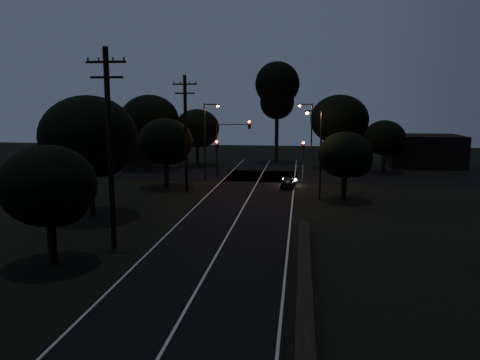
# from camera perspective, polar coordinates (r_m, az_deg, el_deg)

# --- Properties ---
(road_surface) EXTENTS (60.00, 70.00, 0.03)m
(road_surface) POSITION_cam_1_polar(r_m,az_deg,el_deg) (41.47, 1.28, -1.81)
(road_surface) COLOR black
(road_surface) RESTS_ON ground
(utility_pole_mid) EXTENTS (2.20, 0.30, 11.00)m
(utility_pole_mid) POSITION_cam_1_polar(r_m,az_deg,el_deg) (26.55, -15.60, 4.04)
(utility_pole_mid) COLOR black
(utility_pole_mid) RESTS_ON ground
(utility_pole_far) EXTENTS (2.20, 0.30, 10.50)m
(utility_pole_far) POSITION_cam_1_polar(r_m,az_deg,el_deg) (42.68, -6.64, 5.87)
(utility_pole_far) COLOR black
(utility_pole_far) RESTS_ON ground
(tree_left_b) EXTENTS (4.74, 4.74, 6.03)m
(tree_left_b) POSITION_cam_1_polar(r_m,az_deg,el_deg) (24.84, -22.09, -0.92)
(tree_left_b) COLOR black
(tree_left_b) RESTS_ON ground
(tree_left_c) EXTENTS (6.81, 6.81, 8.60)m
(tree_left_c) POSITION_cam_1_polar(r_m,az_deg,el_deg) (34.54, -17.68, 4.80)
(tree_left_c) COLOR black
(tree_left_c) RESTS_ON ground
(tree_left_d) EXTENTS (5.23, 5.23, 6.64)m
(tree_left_d) POSITION_cam_1_polar(r_m,az_deg,el_deg) (45.20, -8.88, 4.50)
(tree_left_d) COLOR black
(tree_left_d) RESTS_ON ground
(tree_far_nw) EXTENTS (5.75, 5.75, 7.29)m
(tree_far_nw) POSITION_cam_1_polar(r_m,az_deg,el_deg) (60.75, -5.08, 6.19)
(tree_far_nw) COLOR black
(tree_far_nw) RESTS_ON ground
(tree_far_w) EXTENTS (7.10, 7.10, 9.05)m
(tree_far_w) POSITION_cam_1_polar(r_m,az_deg,el_deg) (58.12, -10.78, 7.07)
(tree_far_w) COLOR black
(tree_far_w) RESTS_ON ground
(tree_far_ne) EXTENTS (7.18, 7.18, 9.08)m
(tree_far_ne) POSITION_cam_1_polar(r_m,az_deg,el_deg) (59.42, 12.28, 7.07)
(tree_far_ne) COLOR black
(tree_far_ne) RESTS_ON ground
(tree_far_e) EXTENTS (4.79, 4.79, 6.08)m
(tree_far_e) POSITION_cam_1_polar(r_m,az_deg,el_deg) (57.22, 17.38, 4.82)
(tree_far_e) COLOR black
(tree_far_e) RESTS_ON ground
(tree_right_a) EXTENTS (4.51, 4.51, 5.73)m
(tree_right_a) POSITION_cam_1_polar(r_m,az_deg,el_deg) (39.65, 12.93, 2.86)
(tree_right_a) COLOR black
(tree_right_a) RESTS_ON ground
(tall_pine) EXTENTS (5.97, 5.97, 13.57)m
(tall_pine) POSITION_cam_1_polar(r_m,az_deg,el_deg) (64.44, 4.56, 10.88)
(tall_pine) COLOR black
(tall_pine) RESTS_ON ground
(building_left) EXTENTS (10.00, 8.00, 4.40)m
(building_left) POSITION_cam_1_polar(r_m,az_deg,el_deg) (66.25, -14.17, 4.02)
(building_left) COLOR black
(building_left) RESTS_ON ground
(building_right) EXTENTS (9.00, 7.00, 4.00)m
(building_right) POSITION_cam_1_polar(r_m,az_deg,el_deg) (64.54, 21.49, 3.34)
(building_right) COLOR black
(building_right) RESTS_ON ground
(signal_left) EXTENTS (0.28, 0.35, 4.10)m
(signal_left) POSITION_cam_1_polar(r_m,az_deg,el_deg) (50.39, -2.82, 3.43)
(signal_left) COLOR black
(signal_left) RESTS_ON ground
(signal_right) EXTENTS (0.28, 0.35, 4.10)m
(signal_right) POSITION_cam_1_polar(r_m,az_deg,el_deg) (49.59, 7.71, 3.26)
(signal_right) COLOR black
(signal_right) RESTS_ON ground
(signal_mast) EXTENTS (3.70, 0.35, 6.25)m
(signal_mast) POSITION_cam_1_polar(r_m,az_deg,el_deg) (49.99, -0.93, 5.12)
(signal_mast) COLOR black
(signal_mast) RESTS_ON ground
(streetlight_a) EXTENTS (1.66, 0.26, 8.00)m
(streetlight_a) POSITION_cam_1_polar(r_m,az_deg,el_deg) (48.43, -4.09, 5.31)
(streetlight_a) COLOR black
(streetlight_a) RESTS_ON ground
(streetlight_b) EXTENTS (1.66, 0.26, 8.00)m
(streetlight_b) POSITION_cam_1_polar(r_m,az_deg,el_deg) (53.44, 8.51, 5.61)
(streetlight_b) COLOR black
(streetlight_b) RESTS_ON ground
(streetlight_c) EXTENTS (1.46, 0.26, 7.50)m
(streetlight_c) POSITION_cam_1_polar(r_m,az_deg,el_deg) (39.52, 9.58, 3.87)
(streetlight_c) COLOR black
(streetlight_c) RESTS_ON ground
(car) EXTENTS (1.49, 3.27, 1.09)m
(car) POSITION_cam_1_polar(r_m,az_deg,el_deg) (45.06, 5.88, -0.26)
(car) COLOR black
(car) RESTS_ON ground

